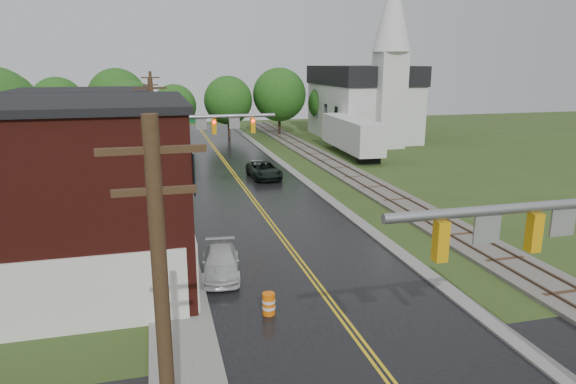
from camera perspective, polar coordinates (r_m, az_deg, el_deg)
name	(u,v)px	position (r m, az deg, el deg)	size (l,w,h in m)	color
main_road	(247,191)	(40.49, -4.63, 0.12)	(10.00, 90.00, 0.02)	black
curb_right	(296,174)	(46.40, 0.86, 1.98)	(0.80, 70.00, 0.12)	gray
sidewalk_left	(168,214)	(35.10, -13.19, -2.43)	(2.40, 50.00, 0.12)	gray
brick_building	(22,197)	(25.03, -27.48, -0.51)	(14.30, 10.30, 8.30)	#4E1710
yellow_house	(89,168)	(35.58, -21.27, 2.51)	(8.00, 7.00, 6.40)	tan
darkred_building	(115,158)	(44.48, -18.66, 3.59)	(7.00, 6.00, 4.40)	#3F0F0C
church	(366,94)	(68.04, 8.67, 10.68)	(10.40, 18.40, 20.00)	silver
railroad	(343,171)	(47.79, 6.18, 2.39)	(3.20, 80.00, 0.30)	#59544C
traffic_signal_near	(556,249)	(15.56, 27.59, -5.61)	(7.34, 0.30, 7.20)	gray
traffic_signal_far	(203,135)	(36.17, -9.39, 6.32)	(7.34, 0.43, 7.20)	gray
utility_pole_a	(165,349)	(10.08, -13.52, -16.57)	(1.80, 0.28, 9.00)	#382616
utility_pole_b	(155,152)	(31.12, -14.60, 4.32)	(1.80, 0.28, 9.00)	#382616
utility_pole_c	(153,116)	(52.95, -14.80, 8.21)	(1.80, 0.28, 9.00)	#382616
tree_left_c	(71,125)	(49.40, -23.01, 6.92)	(6.00, 6.00, 7.65)	black
tree_left_e	(132,113)	(54.87, -16.97, 8.35)	(6.40, 6.40, 8.16)	black
suv_dark	(264,170)	(44.75, -2.69, 2.44)	(2.36, 5.13, 1.42)	black
sedan_silver	(259,168)	(46.41, -3.21, 2.70)	(1.24, 3.55, 1.17)	silver
pickup_white	(221,263)	(24.67, -7.49, -7.82)	(1.73, 4.25, 1.23)	silver
semi_trailer	(352,134)	(55.94, 7.09, 6.44)	(3.26, 12.97, 4.02)	black
construction_barrel	(269,304)	(20.95, -2.16, -12.33)	(0.51, 0.51, 0.91)	orange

